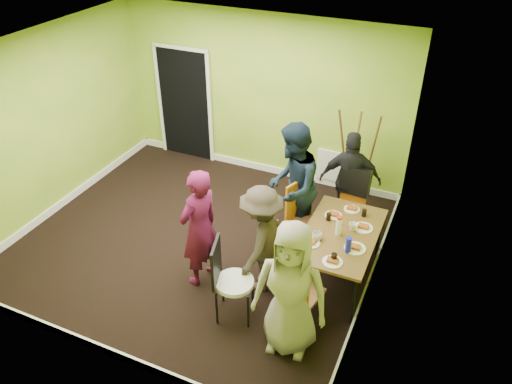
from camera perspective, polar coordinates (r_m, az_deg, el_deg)
ground at (r=7.45m, az=-6.32°, el=-5.46°), size 5.00×5.00×0.00m
room_walls at (r=6.92m, az=-6.81°, el=1.21°), size 5.04×4.54×2.82m
dining_table at (r=6.43m, az=9.62°, el=-5.03°), size 0.90×1.50×0.75m
chair_left_far at (r=6.91m, az=5.31°, el=-2.53°), size 0.57×0.57×1.09m
chair_left_near at (r=6.40m, az=2.78°, el=-6.99°), size 0.40×0.40×0.89m
chair_back_end at (r=7.33m, az=11.09°, el=0.41°), size 0.47×0.54×1.04m
chair_front_end at (r=5.79m, az=4.81°, el=-11.21°), size 0.51×0.51×1.04m
chair_bentwood at (r=5.94m, az=-3.22°, el=-9.63°), size 0.52×0.51×1.07m
easel at (r=7.92m, az=11.31°, el=3.68°), size 0.66×0.62×1.64m
plate_near_left at (r=6.68m, az=8.83°, el=-2.65°), size 0.23×0.23×0.01m
plate_near_right at (r=6.18m, az=6.21°, el=-5.76°), size 0.25×0.25×0.01m
plate_far_back at (r=6.84m, az=10.89°, el=-1.95°), size 0.22×0.22×0.01m
plate_far_front at (r=5.94m, az=8.73°, el=-7.89°), size 0.24×0.24×0.01m
plate_wall_back at (r=6.53m, az=12.15°, el=-4.02°), size 0.25×0.25×0.01m
plate_wall_front at (r=6.18m, az=11.23°, el=-6.33°), size 0.27×0.27×0.01m
thermos at (r=6.30m, az=9.44°, el=-3.93°), size 0.07×0.07×0.24m
blue_bottle at (r=6.06m, az=10.51°, el=-5.97°), size 0.07×0.07×0.21m
orange_bottle at (r=6.50m, az=9.46°, el=-3.48°), size 0.04×0.04×0.08m
glass_mid at (r=6.57m, az=8.29°, el=-2.81°), size 0.06×0.06×0.10m
glass_back at (r=6.73m, az=12.25°, el=-2.34°), size 0.07×0.07×0.10m
glass_front at (r=5.94m, az=8.90°, el=-7.39°), size 0.07×0.07×0.10m
cup_a at (r=6.22m, az=7.00°, el=-5.04°), size 0.12×0.12×0.10m
cup_b at (r=6.45m, az=11.01°, el=-3.91°), size 0.11×0.11×0.10m
person_standing at (r=6.29m, az=-6.48°, el=-4.15°), size 0.56×0.70×1.66m
person_left_far at (r=6.88m, az=4.18°, el=0.61°), size 0.87×1.03×1.86m
person_left_near at (r=6.21m, az=0.60°, el=-5.46°), size 0.57×0.97×1.49m
person_back_end at (r=7.45m, az=10.71°, el=1.34°), size 0.96×0.57×1.53m
person_front_end at (r=5.42m, az=3.99°, el=-11.07°), size 0.88×0.62×1.69m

